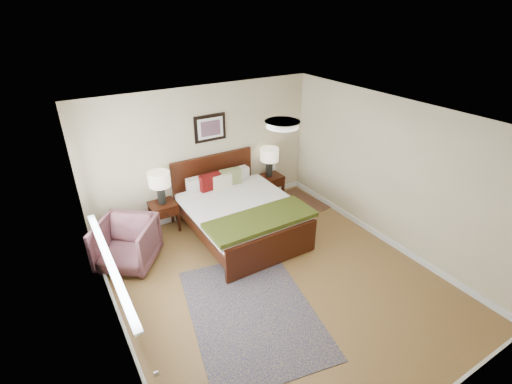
{
  "coord_description": "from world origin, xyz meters",
  "views": [
    {
      "loc": [
        -2.56,
        -3.57,
        3.81
      ],
      "look_at": [
        0.21,
        0.96,
        1.05
      ],
      "focal_mm": 26.0,
      "sensor_mm": 36.0,
      "label": 1
    }
  ],
  "objects_px": {
    "lamp_left": "(160,181)",
    "rug_persian": "(252,311)",
    "bed": "(239,208)",
    "nightstand_left": "(164,210)",
    "lamp_right": "(269,156)",
    "nightstand_right": "(269,185)",
    "armchair": "(127,244)"
  },
  "relations": [
    {
      "from": "nightstand_right",
      "to": "bed",
      "type": "bearing_deg",
      "value": -144.96
    },
    {
      "from": "nightstand_right",
      "to": "rug_persian",
      "type": "height_order",
      "value": "nightstand_right"
    },
    {
      "from": "bed",
      "to": "lamp_left",
      "type": "distance_m",
      "value": 1.46
    },
    {
      "from": "nightstand_right",
      "to": "rug_persian",
      "type": "xyz_separation_m",
      "value": [
        -1.98,
        -2.59,
        -0.33
      ]
    },
    {
      "from": "bed",
      "to": "nightstand_right",
      "type": "relative_size",
      "value": 4.0
    },
    {
      "from": "lamp_left",
      "to": "lamp_right",
      "type": "xyz_separation_m",
      "value": [
        2.29,
        0.0,
        -0.01
      ]
    },
    {
      "from": "bed",
      "to": "nightstand_right",
      "type": "distance_m",
      "value": 1.46
    },
    {
      "from": "nightstand_left",
      "to": "lamp_left",
      "type": "height_order",
      "value": "lamp_left"
    },
    {
      "from": "bed",
      "to": "lamp_right",
      "type": "height_order",
      "value": "bed"
    },
    {
      "from": "nightstand_left",
      "to": "lamp_right",
      "type": "xyz_separation_m",
      "value": [
        2.29,
        0.02,
        0.54
      ]
    },
    {
      "from": "lamp_right",
      "to": "nightstand_right",
      "type": "bearing_deg",
      "value": -90.0
    },
    {
      "from": "nightstand_right",
      "to": "armchair",
      "type": "height_order",
      "value": "armchair"
    },
    {
      "from": "lamp_left",
      "to": "nightstand_left",
      "type": "bearing_deg",
      "value": -90.0
    },
    {
      "from": "bed",
      "to": "armchair",
      "type": "distance_m",
      "value": 1.95
    },
    {
      "from": "lamp_left",
      "to": "rug_persian",
      "type": "xyz_separation_m",
      "value": [
        0.32,
        -2.61,
        -0.99
      ]
    },
    {
      "from": "lamp_right",
      "to": "rug_persian",
      "type": "height_order",
      "value": "lamp_right"
    },
    {
      "from": "nightstand_right",
      "to": "armchair",
      "type": "relative_size",
      "value": 0.63
    },
    {
      "from": "armchair",
      "to": "rug_persian",
      "type": "height_order",
      "value": "armchair"
    },
    {
      "from": "armchair",
      "to": "lamp_left",
      "type": "bearing_deg",
      "value": 77.55
    },
    {
      "from": "lamp_left",
      "to": "lamp_right",
      "type": "bearing_deg",
      "value": 0.0
    },
    {
      "from": "nightstand_left",
      "to": "rug_persian",
      "type": "height_order",
      "value": "nightstand_left"
    },
    {
      "from": "lamp_right",
      "to": "armchair",
      "type": "xyz_separation_m",
      "value": [
        -3.13,
        -0.68,
        -0.59
      ]
    },
    {
      "from": "lamp_right",
      "to": "armchair",
      "type": "height_order",
      "value": "lamp_right"
    },
    {
      "from": "nightstand_left",
      "to": "nightstand_right",
      "type": "distance_m",
      "value": 2.29
    },
    {
      "from": "armchair",
      "to": "rug_persian",
      "type": "distance_m",
      "value": 2.27
    },
    {
      "from": "bed",
      "to": "rug_persian",
      "type": "bearing_deg",
      "value": -114.17
    },
    {
      "from": "lamp_left",
      "to": "nightstand_right",
      "type": "bearing_deg",
      "value": -0.33
    },
    {
      "from": "armchair",
      "to": "nightstand_right",
      "type": "bearing_deg",
      "value": 50.28
    },
    {
      "from": "bed",
      "to": "nightstand_left",
      "type": "distance_m",
      "value": 1.38
    },
    {
      "from": "lamp_left",
      "to": "lamp_right",
      "type": "relative_size",
      "value": 1.0
    },
    {
      "from": "rug_persian",
      "to": "armchair",
      "type": "bearing_deg",
      "value": 132.29
    },
    {
      "from": "lamp_right",
      "to": "rug_persian",
      "type": "bearing_deg",
      "value": -127.17
    }
  ]
}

